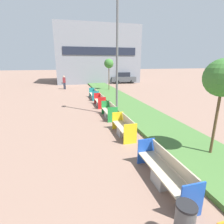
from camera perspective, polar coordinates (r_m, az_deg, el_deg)
planter_grass_strip at (r=11.33m, az=11.72°, el=-2.06°), size 2.80×120.00×0.18m
building_backdrop at (r=33.86m, az=-5.27°, el=17.97°), size 14.02×8.99×9.47m
bench_blue_frame at (r=5.69m, az=16.84°, el=-18.54°), size 0.65×2.47×0.94m
bench_yellow_frame at (r=8.73m, az=3.95°, el=-5.36°), size 0.65×1.98×0.94m
bench_green_frame at (r=11.45m, az=-0.82°, el=-0.09°), size 0.65×1.91×0.94m
bench_red_frame at (r=14.53m, az=-3.91°, el=3.36°), size 0.65×1.97×0.94m
bench_teal_frame at (r=17.58m, az=-5.86°, el=5.55°), size 0.65×2.24×0.94m
litter_bin at (r=4.31m, az=22.47°, el=-30.79°), size 0.40×0.40×0.94m
street_lamp_post at (r=11.60m, az=1.70°, el=19.93°), size 0.24×0.44×7.90m
sapling_tree_near at (r=7.16m, az=32.52°, el=9.27°), size 1.31×1.31×3.68m
sapling_tree_far at (r=21.98m, az=-1.03°, el=15.47°), size 1.14×1.14×3.94m
pedestrian_walking at (r=24.52m, az=-15.34°, el=9.31°), size 0.53×0.24×1.79m
parked_car_distant at (r=30.73m, az=3.63°, el=11.08°), size 4.35×2.15×1.86m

